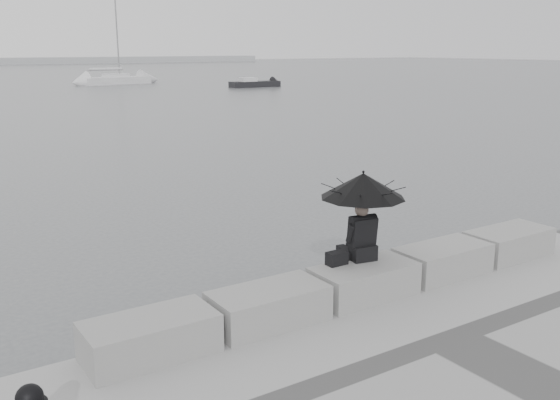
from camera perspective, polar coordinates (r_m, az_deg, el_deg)
ground at (r=10.14m, az=5.86°, el=-10.58°), size 360.00×360.00×0.00m
stone_block_far_left at (r=7.90m, az=-11.79°, el=-12.20°), size 1.60×0.80×0.50m
stone_block_left at (r=8.59m, az=-1.06°, el=-9.70°), size 1.60×0.80×0.50m
stone_block_centre at (r=9.53m, az=7.69°, el=-7.37°), size 1.60×0.80×0.50m
stone_block_right at (r=10.67m, az=14.65°, el=-5.38°), size 1.60×0.80×0.50m
stone_block_far_right at (r=11.94m, az=20.17°, el=-3.73°), size 1.60×0.80×0.50m
seated_person at (r=9.42m, az=7.60°, el=0.52°), size 1.29×1.29×1.39m
bag at (r=9.40m, az=5.21°, el=-5.32°), size 0.31×0.18×0.20m
sailboat_right at (r=74.76m, az=-14.77°, el=10.60°), size 8.03×3.49×12.90m
small_motorboat at (r=67.35m, az=-2.32°, el=10.55°), size 5.53×1.79×1.10m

